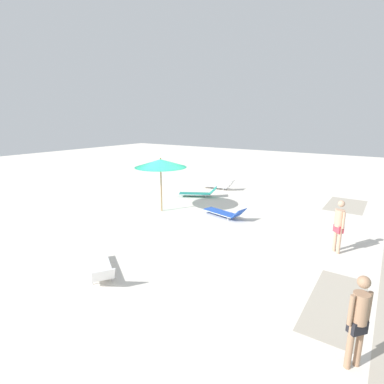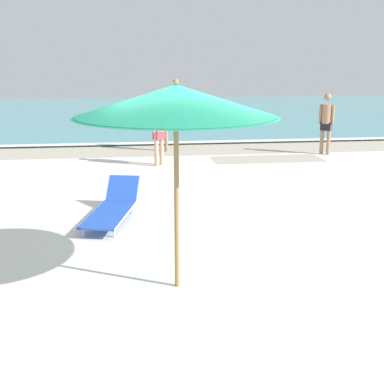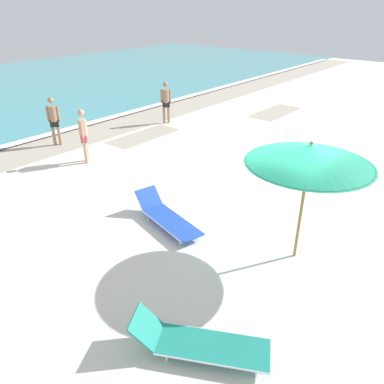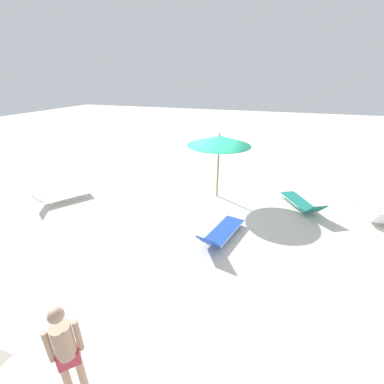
{
  "view_description": "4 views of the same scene",
  "coord_description": "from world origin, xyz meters",
  "px_view_note": "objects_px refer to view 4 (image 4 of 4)",
  "views": [
    {
      "loc": [
        10.11,
        8.04,
        4.27
      ],
      "look_at": [
        -0.49,
        0.91,
        1.14
      ],
      "focal_mm": 28.0,
      "sensor_mm": 36.0,
      "label": 1
    },
    {
      "loc": [
        -1.03,
        -6.91,
        2.78
      ],
      "look_at": [
        0.05,
        1.2,
        0.7
      ],
      "focal_mm": 50.0,
      "sensor_mm": 36.0,
      "label": 2
    },
    {
      "loc": [
        -6.71,
        -3.22,
        4.81
      ],
      "look_at": [
        -0.6,
        1.89,
        0.71
      ],
      "focal_mm": 35.0,
      "sensor_mm": 36.0,
      "label": 3
    },
    {
      "loc": [
        -2.49,
        8.56,
        4.47
      ],
      "look_at": [
        -0.05,
        1.37,
        1.04
      ],
      "focal_mm": 24.0,
      "sensor_mm": 36.0,
      "label": 4
    }
  ],
  "objects_px": {
    "sun_lounger_beside_umbrella": "(61,196)",
    "sun_lounger_near_water_left": "(373,212)",
    "sun_lounger_near_water_right": "(221,232)",
    "beach_umbrella": "(219,141)",
    "beachgoer_shoreline_child": "(66,349)",
    "sun_lounger_under_umbrella": "(301,203)"
  },
  "relations": [
    {
      "from": "sun_lounger_near_water_right",
      "to": "beachgoer_shoreline_child",
      "type": "relative_size",
      "value": 1.24
    },
    {
      "from": "sun_lounger_under_umbrella",
      "to": "beachgoer_shoreline_child",
      "type": "distance_m",
      "value": 8.46
    },
    {
      "from": "sun_lounger_under_umbrella",
      "to": "beachgoer_shoreline_child",
      "type": "height_order",
      "value": "beachgoer_shoreline_child"
    },
    {
      "from": "sun_lounger_near_water_right",
      "to": "beachgoer_shoreline_child",
      "type": "distance_m",
      "value": 4.95
    },
    {
      "from": "beach_umbrella",
      "to": "beachgoer_shoreline_child",
      "type": "xyz_separation_m",
      "value": [
        0.33,
        7.66,
        -1.28
      ]
    },
    {
      "from": "sun_lounger_under_umbrella",
      "to": "beachgoer_shoreline_child",
      "type": "xyz_separation_m",
      "value": [
        3.53,
        7.64,
        0.78
      ]
    },
    {
      "from": "sun_lounger_under_umbrella",
      "to": "beachgoer_shoreline_child",
      "type": "bearing_deg",
      "value": 36.55
    },
    {
      "from": "beachgoer_shoreline_child",
      "to": "sun_lounger_under_umbrella",
      "type": "bearing_deg",
      "value": 20.19
    },
    {
      "from": "sun_lounger_near_water_left",
      "to": "beach_umbrella",
      "type": "bearing_deg",
      "value": -5.78
    },
    {
      "from": "sun_lounger_beside_umbrella",
      "to": "sun_lounger_under_umbrella",
      "type": "bearing_deg",
      "value": -131.84
    },
    {
      "from": "sun_lounger_beside_umbrella",
      "to": "beachgoer_shoreline_child",
      "type": "bearing_deg",
      "value": 168.25
    },
    {
      "from": "sun_lounger_beside_umbrella",
      "to": "sun_lounger_near_water_right",
      "type": "xyz_separation_m",
      "value": [
        -6.46,
        0.49,
        -0.0
      ]
    },
    {
      "from": "beach_umbrella",
      "to": "beachgoer_shoreline_child",
      "type": "distance_m",
      "value": 7.77
    },
    {
      "from": "beach_umbrella",
      "to": "sun_lounger_under_umbrella",
      "type": "xyz_separation_m",
      "value": [
        -3.2,
        0.02,
        -2.06
      ]
    },
    {
      "from": "sun_lounger_near_water_left",
      "to": "sun_lounger_near_water_right",
      "type": "bearing_deg",
      "value": 26.26
    },
    {
      "from": "sun_lounger_under_umbrella",
      "to": "sun_lounger_beside_umbrella",
      "type": "xyz_separation_m",
      "value": [
        8.83,
        2.4,
        0.0
      ]
    },
    {
      "from": "sun_lounger_under_umbrella",
      "to": "sun_lounger_near_water_left",
      "type": "height_order",
      "value": "sun_lounger_near_water_left"
    },
    {
      "from": "sun_lounger_near_water_left",
      "to": "sun_lounger_near_water_right",
      "type": "height_order",
      "value": "sun_lounger_near_water_left"
    },
    {
      "from": "sun_lounger_beside_umbrella",
      "to": "sun_lounger_near_water_left",
      "type": "height_order",
      "value": "sun_lounger_beside_umbrella"
    },
    {
      "from": "sun_lounger_under_umbrella",
      "to": "sun_lounger_near_water_left",
      "type": "relative_size",
      "value": 1.01
    },
    {
      "from": "sun_lounger_near_water_left",
      "to": "sun_lounger_beside_umbrella",
      "type": "bearing_deg",
      "value": 6.66
    },
    {
      "from": "beach_umbrella",
      "to": "sun_lounger_beside_umbrella",
      "type": "relative_size",
      "value": 1.24
    }
  ]
}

